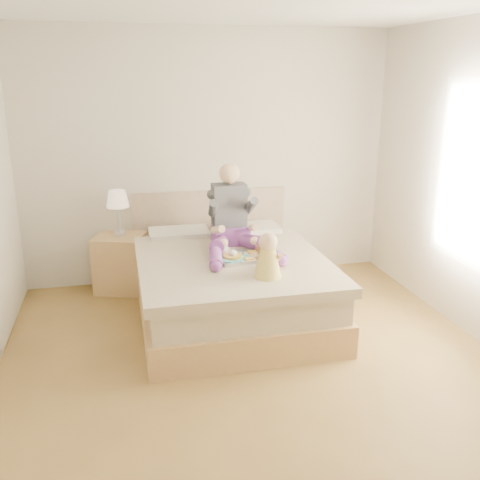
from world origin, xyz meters
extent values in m
cube|color=brown|center=(0.00, 0.00, 0.00)|extent=(4.00, 4.20, 0.01)
cube|color=beige|center=(0.00, 2.10, 1.35)|extent=(4.00, 0.02, 2.70)
cube|color=beige|center=(0.00, -2.10, 1.35)|extent=(4.00, 0.02, 2.70)
cube|color=#A7804D|center=(0.00, 1.02, 0.14)|extent=(1.68, 2.13, 0.28)
cube|color=tan|center=(0.00, 1.02, 0.40)|extent=(1.60, 2.05, 0.24)
cube|color=tan|center=(0.00, 0.87, 0.57)|extent=(1.70, 1.80, 0.09)
cube|color=silver|center=(-0.38, 1.76, 0.59)|extent=(0.62, 0.40, 0.14)
cube|color=silver|center=(0.38, 1.76, 0.59)|extent=(0.62, 0.40, 0.14)
cube|color=gray|center=(0.00, 2.09, 0.50)|extent=(1.70, 0.08, 1.00)
cube|color=#A7804D|center=(-1.00, 1.88, 0.30)|extent=(0.61, 0.57, 0.60)
cylinder|color=silver|center=(-0.99, 1.90, 0.62)|extent=(0.13, 0.13, 0.04)
cylinder|color=silver|center=(-0.99, 1.90, 0.78)|extent=(0.03, 0.03, 0.26)
cone|color=#F6DDC1|center=(-0.99, 1.90, 0.99)|extent=(0.23, 0.23, 0.17)
cube|color=#75388C|center=(0.08, 1.36, 0.69)|extent=(0.35, 0.28, 0.16)
cube|color=#38383F|center=(0.08, 1.41, 0.98)|extent=(0.33, 0.20, 0.44)
sphere|color=beige|center=(0.08, 1.39, 1.31)|extent=(0.20, 0.20, 0.20)
cylinder|color=#75388C|center=(-0.06, 1.14, 0.68)|extent=(0.29, 0.49, 0.20)
cylinder|color=#75388C|center=(-0.17, 0.79, 0.67)|extent=(0.18, 0.43, 0.11)
sphere|color=#75388C|center=(-0.21, 0.59, 0.66)|extent=(0.10, 0.10, 0.10)
cylinder|color=#38383F|center=(-0.10, 1.28, 0.99)|extent=(0.11, 0.28, 0.22)
cylinder|color=beige|center=(-0.09, 1.11, 0.83)|extent=(0.10, 0.29, 0.15)
sphere|color=beige|center=(-0.06, 0.97, 0.74)|extent=(0.08, 0.08, 0.08)
cylinder|color=#75388C|center=(0.23, 1.14, 0.68)|extent=(0.29, 0.49, 0.20)
cylinder|color=#75388C|center=(0.34, 0.79, 0.67)|extent=(0.19, 0.43, 0.11)
sphere|color=#75388C|center=(0.38, 0.59, 0.66)|extent=(0.10, 0.10, 0.10)
cylinder|color=#38383F|center=(0.27, 1.29, 0.99)|extent=(0.11, 0.28, 0.22)
cylinder|color=beige|center=(0.26, 1.11, 0.83)|extent=(0.10, 0.29, 0.15)
sphere|color=beige|center=(0.23, 0.98, 0.74)|extent=(0.08, 0.08, 0.08)
cube|color=silver|center=(0.09, 0.86, 0.62)|extent=(0.48, 0.39, 0.01)
cylinder|color=#45B8C6|center=(0.00, 0.86, 0.63)|extent=(0.27, 0.27, 0.01)
cylinder|color=gold|center=(0.00, 0.86, 0.65)|extent=(0.18, 0.18, 0.02)
cylinder|color=white|center=(-0.07, 0.98, 0.67)|extent=(0.08, 0.08, 0.09)
torus|color=white|center=(-0.02, 0.98, 0.67)|extent=(0.02, 0.06, 0.06)
cylinder|color=#896443|center=(-0.07, 0.98, 0.71)|extent=(0.07, 0.07, 0.01)
cylinder|color=white|center=(0.20, 0.94, 0.63)|extent=(0.15, 0.15, 0.01)
cube|color=gold|center=(0.20, 0.94, 0.64)|extent=(0.09, 0.08, 0.02)
cylinder|color=white|center=(0.12, 0.75, 0.63)|extent=(0.15, 0.15, 0.01)
ellipsoid|color=red|center=(0.14, 0.74, 0.64)|extent=(0.04, 0.03, 0.01)
cylinder|color=white|center=(0.27, 0.93, 0.68)|extent=(0.07, 0.07, 0.12)
cylinder|color=orange|center=(0.27, 0.93, 0.68)|extent=(0.07, 0.07, 0.11)
cylinder|color=white|center=(0.25, 0.77, 0.64)|extent=(0.07, 0.07, 0.04)
cylinder|color=#411E09|center=(0.25, 0.77, 0.64)|extent=(0.06, 0.06, 0.03)
cone|color=#E0C246|center=(0.19, 0.38, 0.73)|extent=(0.23, 0.23, 0.25)
sphere|color=beige|center=(0.19, 0.38, 0.91)|extent=(0.15, 0.15, 0.15)
cylinder|color=beige|center=(0.19, 0.51, 0.65)|extent=(0.12, 0.18, 0.06)
sphere|color=beige|center=(0.21, 0.59, 0.65)|extent=(0.05, 0.05, 0.05)
cylinder|color=beige|center=(0.11, 0.42, 0.78)|extent=(0.10, 0.13, 0.11)
cylinder|color=beige|center=(0.27, 0.48, 0.65)|extent=(0.08, 0.18, 0.06)
sphere|color=beige|center=(0.30, 0.56, 0.65)|extent=(0.05, 0.05, 0.05)
cylinder|color=beige|center=(0.28, 0.37, 0.78)|extent=(0.05, 0.13, 0.11)
camera|label=1|loc=(-0.96, -3.61, 2.23)|focal=40.00mm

